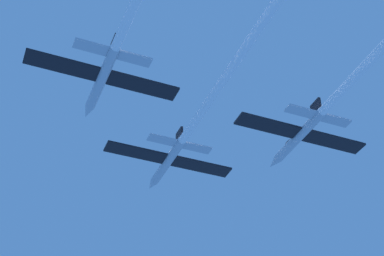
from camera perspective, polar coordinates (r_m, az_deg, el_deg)
jet_lead at (r=74.18m, az=1.25°, el=2.04°), size 18.07×50.58×2.99m
jet_right_wing at (r=69.65m, az=16.60°, el=6.30°), size 18.07×56.34×2.99m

